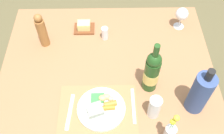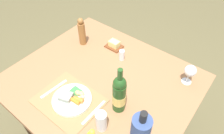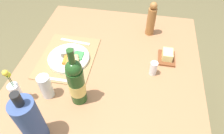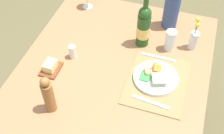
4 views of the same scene
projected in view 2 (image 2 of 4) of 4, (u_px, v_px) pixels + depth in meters
The scene contains 13 objects.
ground_plane at pixel (104, 132), 1.96m from camera, with size 8.00×8.00×0.00m, color brown.
dining_table at pixel (102, 88), 1.48m from camera, with size 1.23×1.07×0.77m.
placemat at pixel (69, 101), 1.28m from camera, with size 0.41×0.32×0.01m, color olive.
dinner_plate at pixel (72, 99), 1.27m from camera, with size 0.25×0.25×0.05m.
fork at pixel (54, 89), 1.34m from camera, with size 0.02×0.20×0.01m, color silver.
knife at pixel (94, 112), 1.22m from camera, with size 0.02×0.20×0.01m, color silver.
pepper_mill at pixel (82, 32), 1.61m from camera, with size 0.06×0.06×0.24m.
cooler_bottle at pixel (140, 133), 0.99m from camera, with size 0.10×0.10×0.32m.
water_tumbler at pixel (101, 122), 1.12m from camera, with size 0.06×0.06×0.14m.
wine_bottle at pixel (119, 94), 1.16m from camera, with size 0.08×0.08×0.34m.
wine_glass at pixel (190, 71), 1.33m from camera, with size 0.08×0.08×0.15m.
salt_shaker at pixel (122, 55), 1.53m from camera, with size 0.04×0.04×0.09m, color white.
butter_dish at pixel (114, 45), 1.64m from camera, with size 0.13×0.10×0.06m.
Camera 2 is at (0.62, -0.68, 1.84)m, focal length 32.49 mm.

